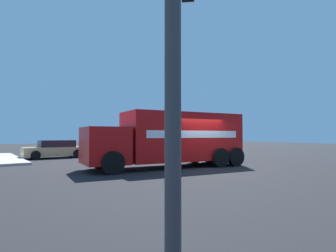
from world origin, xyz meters
TOP-DOWN VIEW (x-y plane):
  - ground_plane at (0.00, 0.00)m, footprint 100.00×100.00m
  - delivery_truck at (1.24, 0.97)m, footprint 3.83×8.62m
  - sedan_tan at (11.07, 4.42)m, footprint 2.12×4.34m

SIDE VIEW (x-z plane):
  - ground_plane at x=0.00m, z-range 0.00..0.00m
  - sedan_tan at x=11.07m, z-range -0.03..1.28m
  - delivery_truck at x=1.24m, z-range 0.07..2.92m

